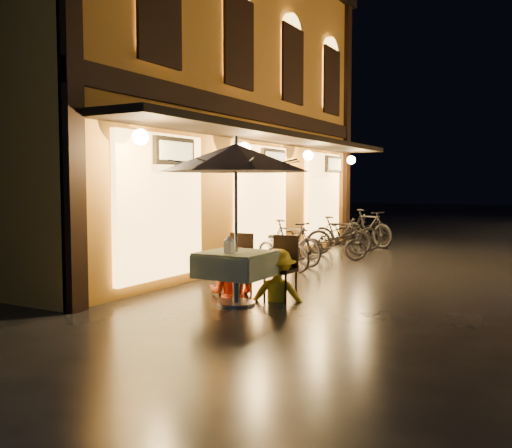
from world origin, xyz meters
The scene contains 16 objects.
ground centered at (0.00, 0.00, 0.00)m, with size 90.00×90.00×0.00m, color black.
west_building centered at (-5.72, 4.00, 3.71)m, with size 5.90×11.40×7.40m.
cafe_table centered at (-1.76, 0.12, 0.59)m, with size 0.99×0.99×0.78m.
patio_umbrella centered at (-1.76, 0.12, 2.15)m, with size 2.24×2.24×2.46m.
cafe_chair_left centered at (-2.16, 0.86, 0.54)m, with size 0.42×0.42×0.97m.
cafe_chair_right centered at (-1.36, 0.86, 0.54)m, with size 0.42×0.42×0.97m.
table_lantern centered at (-1.76, -0.07, 0.92)m, with size 0.16×0.16×0.25m.
person_orange centered at (-2.18, 0.69, 0.79)m, with size 0.76×0.59×1.57m, color #F8431A.
person_yellow centered at (-1.36, 0.69, 0.76)m, with size 0.99×0.57×1.53m, color yellow.
bicycle_0 centered at (-2.69, 3.55, 0.42)m, with size 0.56×1.61×0.84m, color black.
bicycle_1 centered at (-2.80, 4.09, 0.50)m, with size 0.47×1.67×1.00m, color black.
bicycle_2 centered at (-2.29, 5.38, 0.40)m, with size 0.53×1.51×0.80m, color black.
bicycle_3 centered at (-2.53, 6.33, 0.49)m, with size 0.46×1.62×0.97m, color black.
bicycle_4 centered at (-2.73, 7.35, 0.49)m, with size 0.65×1.85×0.97m, color black.
bicycle_5 centered at (-2.51, 8.59, 0.53)m, with size 0.50×1.77×1.06m, color black.
bicycle_6 centered at (-2.79, 8.92, 0.43)m, with size 0.56×1.62×0.85m, color black.
Camera 1 is at (2.52, -6.97, 1.77)m, focal length 40.00 mm.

